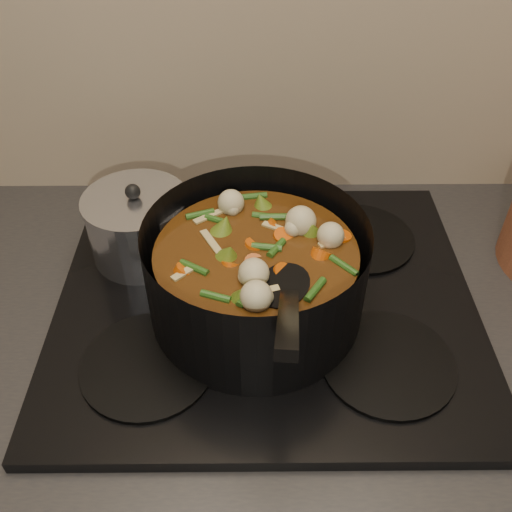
{
  "coord_description": "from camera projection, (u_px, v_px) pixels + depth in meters",
  "views": [
    {
      "loc": [
        -0.02,
        1.33,
        1.54
      ],
      "look_at": [
        -0.02,
        1.9,
        1.04
      ],
      "focal_mm": 40.0,
      "sensor_mm": 36.0,
      "label": 1
    }
  ],
  "objects": [
    {
      "name": "stovetop",
      "position": [
        266.0,
        299.0,
        0.86
      ],
      "size": [
        0.62,
        0.54,
        0.03
      ],
      "color": "black",
      "rests_on": "counter"
    },
    {
      "name": "counter",
      "position": [
        263.0,
        456.0,
        1.17
      ],
      "size": [
        2.64,
        0.64,
        0.91
      ],
      "color": "brown",
      "rests_on": "ground"
    },
    {
      "name": "saucepan",
      "position": [
        139.0,
        226.0,
        0.89
      ],
      "size": [
        0.16,
        0.16,
        0.13
      ],
      "rotation": [
        0.0,
        0.0,
        -0.34
      ],
      "color": "silver",
      "rests_on": "stovetop"
    },
    {
      "name": "stockpot",
      "position": [
        256.0,
        275.0,
        0.79
      ],
      "size": [
        0.37,
        0.45,
        0.22
      ],
      "rotation": [
        0.0,
        0.0,
        -0.28
      ],
      "color": "black",
      "rests_on": "stovetop"
    }
  ]
}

